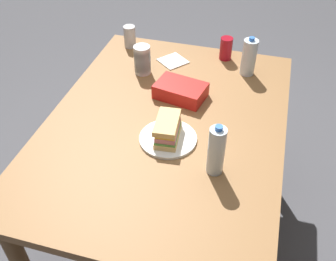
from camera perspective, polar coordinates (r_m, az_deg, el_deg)
ground_plane at (r=2.25m, az=-0.29°, el=-13.53°), size 8.00×8.00×0.00m
dining_table at (r=1.76m, az=-0.36°, el=-1.01°), size 1.40×1.03×0.75m
paper_plate at (r=1.60m, az=0.00°, el=-1.18°), size 0.24×0.24×0.01m
sandwich at (r=1.58m, az=-0.04°, el=0.17°), size 0.19×0.11×0.08m
soda_can_red at (r=2.13m, az=8.57°, el=11.91°), size 0.07×0.07×0.12m
chip_bag at (r=1.82m, az=1.87°, el=5.91°), size 0.19×0.25×0.07m
water_bottle_tall at (r=1.42m, az=7.16°, el=-2.98°), size 0.06×0.06×0.22m
plastic_cup_stack at (r=1.98m, az=-3.82°, el=10.41°), size 0.08×0.08×0.15m
water_bottle_spare at (r=2.00m, az=11.90°, el=10.58°), size 0.07×0.07×0.20m
soda_can_silver at (r=2.23m, az=-5.69°, el=13.67°), size 0.07×0.07×0.12m
paper_napkin at (r=2.11m, az=0.73°, el=10.25°), size 0.18×0.18×0.01m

